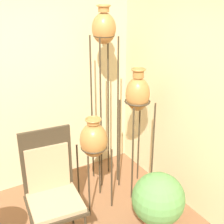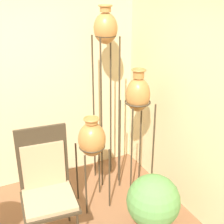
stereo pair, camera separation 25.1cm
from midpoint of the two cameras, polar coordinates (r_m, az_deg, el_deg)
The scene contains 5 objects.
vase_stand_tall at distance 3.57m, azimuth -3.55°, elevation 13.51°, with size 0.27×0.27×2.21m.
vase_stand_medium at distance 3.53m, azimuth 2.67°, elevation 2.85°, with size 0.31×0.31×1.57m.
vase_stand_short at distance 3.42m, azimuth -5.48°, elevation -5.29°, with size 0.31×0.31×1.10m.
chair at distance 3.16m, azimuth -13.28°, elevation -13.05°, with size 0.57×0.55×1.17m.
potted_plant at distance 3.33m, azimuth 6.22°, elevation -15.89°, with size 0.55×0.55×0.67m.
Camera 1 is at (-0.57, -1.79, 2.44)m, focal length 50.00 mm.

